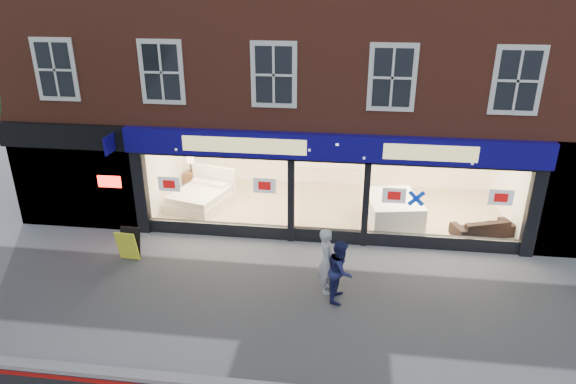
% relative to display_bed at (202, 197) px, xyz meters
% --- Properties ---
extents(ground, '(120.00, 120.00, 0.00)m').
position_rel_display_bed_xyz_m(ground, '(4.26, -4.87, -0.41)').
color(ground, gray).
rests_on(ground, ground).
extents(showroom_floor, '(11.00, 4.50, 0.10)m').
position_rel_display_bed_xyz_m(showroom_floor, '(4.26, 0.38, -0.36)').
color(showroom_floor, tan).
rests_on(showroom_floor, ground).
extents(display_bed, '(2.07, 2.31, 1.10)m').
position_rel_display_bed_xyz_m(display_bed, '(0.00, 0.00, 0.00)').
color(display_bed, white).
rests_on(display_bed, showroom_floor).
extents(bedside_table, '(0.50, 0.50, 0.55)m').
position_rel_display_bed_xyz_m(bedside_table, '(-0.84, 1.60, -0.03)').
color(bedside_table, brown).
rests_on(bedside_table, showroom_floor).
extents(mattress_stack, '(1.89, 2.22, 0.77)m').
position_rel_display_bed_xyz_m(mattress_stack, '(6.19, -0.35, 0.08)').
color(mattress_stack, white).
rests_on(mattress_stack, showroom_floor).
extents(sofa, '(1.93, 1.26, 0.52)m').
position_rel_display_bed_xyz_m(sofa, '(8.78, -0.97, -0.05)').
color(sofa, black).
rests_on(sofa, showroom_floor).
extents(a_board, '(0.61, 0.41, 0.89)m').
position_rel_display_bed_xyz_m(a_board, '(-1.01, -3.47, 0.04)').
color(a_board, yellow).
rests_on(a_board, ground).
extents(pedestrian_grey, '(0.48, 0.66, 1.69)m').
position_rel_display_bed_xyz_m(pedestrian_grey, '(4.39, -4.32, 0.43)').
color(pedestrian_grey, '#A4A6AC').
rests_on(pedestrian_grey, ground).
extents(pedestrian_blue, '(0.66, 0.81, 1.54)m').
position_rel_display_bed_xyz_m(pedestrian_blue, '(4.73, -4.59, 0.36)').
color(pedestrian_blue, '#1A1D49').
rests_on(pedestrian_blue, ground).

